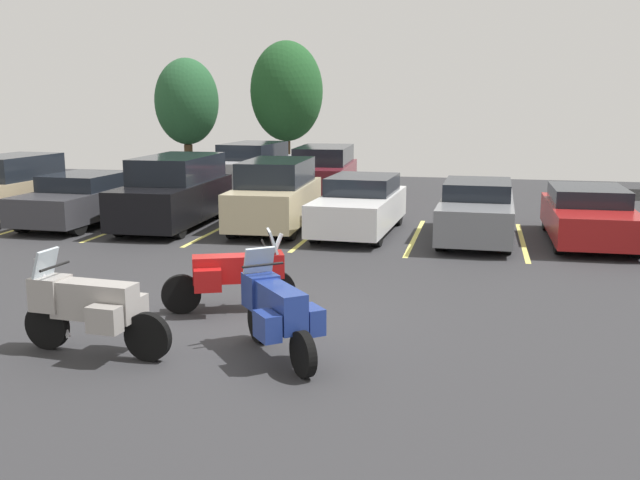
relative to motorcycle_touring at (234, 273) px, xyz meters
name	(u,v)px	position (x,y,z in m)	size (l,w,h in m)	color
ground	(254,321)	(0.45, -0.35, -0.69)	(44.00, 44.00, 0.10)	#2D2D30
motorcycle_touring	(234,273)	(0.00, 0.00, 0.00)	(2.11, 1.21, 1.37)	black
motorcycle_second	(89,307)	(-1.27, -2.43, 0.04)	(2.30, 0.92, 1.46)	black
motorcycle_third	(277,310)	(1.30, -1.95, 0.02)	(1.44, 1.73, 1.44)	black
parking_stripes	(266,231)	(-1.62, 7.24, -0.64)	(24.13, 5.08, 0.01)	#EAE066
car_tan	(9,189)	(-9.47, 7.43, 0.26)	(2.05, 4.58, 1.86)	tan
car_charcoal	(82,199)	(-6.99, 7.16, 0.07)	(2.04, 4.50, 1.42)	#38383D
car_black	(174,192)	(-4.32, 7.49, 0.31)	(1.99, 4.85, 1.93)	black
car_champagne	(275,195)	(-1.45, 7.65, 0.28)	(1.94, 4.49, 1.86)	#C1B289
car_white	(360,206)	(0.89, 7.52, 0.09)	(2.01, 4.62, 1.48)	white
car_grey	(477,211)	(3.90, 7.28, 0.08)	(1.86, 4.62, 1.46)	slate
car_red	(588,215)	(6.60, 7.52, 0.03)	(1.93, 4.56, 1.34)	maroon
car_far_silver	(252,170)	(-4.15, 13.95, 0.30)	(2.19, 4.78, 1.91)	#B7B7BC
car_far_maroon	(323,173)	(-1.49, 13.90, 0.27)	(2.19, 4.87, 1.82)	maroon
tree_center_left	(187,102)	(-8.24, 17.95, 2.69)	(2.67, 2.67, 5.15)	#4C3823
tree_center	(287,92)	(-4.10, 18.76, 3.12)	(3.03, 3.03, 5.84)	#4C3823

